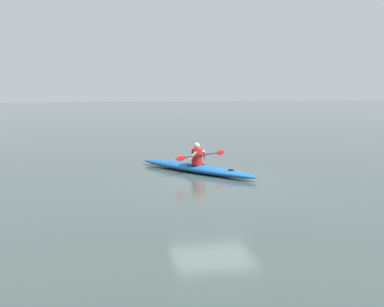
# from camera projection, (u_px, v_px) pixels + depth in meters

# --- Properties ---
(ground_plane) EXTENTS (160.00, 160.00, 0.00)m
(ground_plane) POSITION_uv_depth(u_px,v_px,m) (213.00, 180.00, 15.36)
(ground_plane) COLOR #384742
(kayak) EXTENTS (3.50, 4.60, 0.27)m
(kayak) POSITION_uv_depth(u_px,v_px,m) (195.00, 168.00, 16.72)
(kayak) COLOR #1959A5
(kayak) RESTS_ON ground
(kayaker) EXTENTS (1.92, 1.36, 0.73)m
(kayaker) POSITION_uv_depth(u_px,v_px,m) (197.00, 155.00, 16.60)
(kayaker) COLOR red
(kayaker) RESTS_ON kayak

